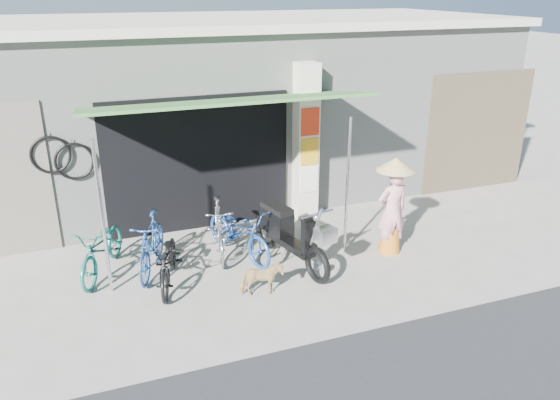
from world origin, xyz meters
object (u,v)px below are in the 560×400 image
object	(u,v)px
bike_teal	(102,248)
bike_silver	(219,229)
bike_blue	(151,244)
street_dog	(261,279)
moped	(288,234)
bike_navy	(239,232)
bike_black	(169,261)
nun	(392,206)

from	to	relation	value
bike_teal	bike_silver	distance (m)	1.89
bike_blue	street_dog	size ratio (longest dim) A/B	2.43
bike_teal	street_dog	xyz separation A→B (m)	(2.13, -1.51, -0.16)
street_dog	bike_teal	bearing A→B (deg)	62.89
bike_blue	moped	bearing A→B (deg)	7.69
bike_teal	moped	size ratio (longest dim) A/B	0.82
bike_teal	street_dog	distance (m)	2.62
street_dog	bike_silver	bearing A→B (deg)	17.25
bike_navy	bike_silver	bearing A→B (deg)	129.22
bike_blue	bike_black	bearing A→B (deg)	-49.75
bike_blue	moped	size ratio (longest dim) A/B	0.77
bike_blue	bike_silver	world-z (taller)	bike_silver
bike_silver	moped	bearing A→B (deg)	-25.07
bike_silver	bike_navy	xyz separation A→B (m)	(0.30, -0.18, -0.03)
bike_blue	bike_black	xyz separation A→B (m)	(0.18, -0.52, -0.07)
bike_silver	nun	distance (m)	2.95
bike_black	street_dog	xyz separation A→B (m)	(1.21, -0.79, -0.13)
bike_teal	bike_black	distance (m)	1.17
street_dog	nun	size ratio (longest dim) A/B	0.38
bike_blue	nun	distance (m)	4.01
bike_silver	bike_navy	size ratio (longest dim) A/B	0.93
moped	nun	bearing A→B (deg)	-20.32
moped	bike_navy	bearing A→B (deg)	128.93
bike_black	nun	world-z (taller)	nun
bike_navy	nun	size ratio (longest dim) A/B	1.00
bike_black	bike_blue	bearing A→B (deg)	125.08
nun	bike_silver	bearing A→B (deg)	-20.11
bike_navy	bike_black	bearing A→B (deg)	-176.34
bike_black	street_dog	world-z (taller)	bike_black
bike_navy	moped	distance (m)	0.87
street_dog	moped	size ratio (longest dim) A/B	0.32
street_dog	moped	xyz separation A→B (m)	(0.74, 0.82, 0.26)
bike_teal	bike_blue	distance (m)	0.76
bike_teal	bike_black	size ratio (longest dim) A/B	1.08
bike_blue	street_dog	bearing A→B (deg)	-22.54
bike_black	nun	size ratio (longest dim) A/B	0.91
street_dog	moped	world-z (taller)	moped
bike_black	bike_silver	bearing A→B (deg)	52.58
bike_black	bike_teal	bearing A→B (deg)	157.73
bike_silver	moped	size ratio (longest dim) A/B	0.78
bike_black	street_dog	distance (m)	1.45
bike_silver	bike_navy	distance (m)	0.35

